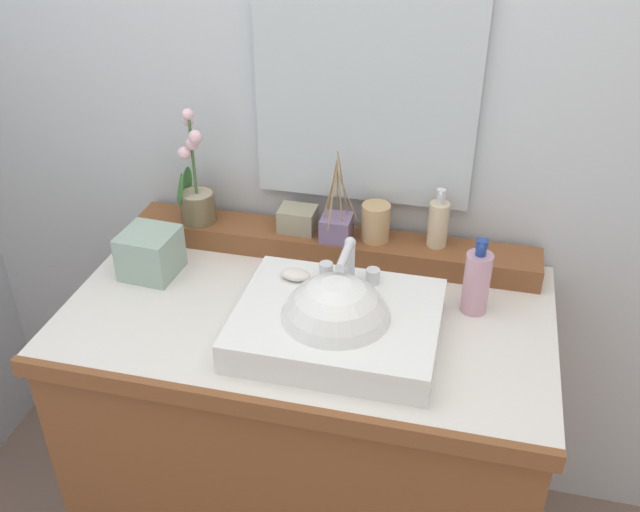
{
  "coord_description": "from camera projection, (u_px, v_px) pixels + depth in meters",
  "views": [
    {
      "loc": [
        0.34,
        -1.3,
        1.81
      ],
      "look_at": [
        0.04,
        -0.03,
        0.99
      ],
      "focal_mm": 39.77,
      "sensor_mm": 36.0,
      "label": 1
    }
  ],
  "objects": [
    {
      "name": "soap_dispenser",
      "position": [
        438.0,
        223.0,
        1.76
      ],
      "size": [
        0.05,
        0.05,
        0.16
      ],
      "color": "beige",
      "rests_on": "back_ledge"
    },
    {
      "name": "tissue_box",
      "position": [
        150.0,
        253.0,
        1.77
      ],
      "size": [
        0.14,
        0.14,
        0.12
      ],
      "primitive_type": "cube",
      "rotation": [
        0.0,
        0.0,
        -0.06
      ],
      "color": "#90A999",
      "rests_on": "vanity_cabinet"
    },
    {
      "name": "vanity_cabinet",
      "position": [
        309.0,
        434.0,
        1.88
      ],
      "size": [
        1.14,
        0.66,
        0.83
      ],
      "color": "brown",
      "rests_on": "ground"
    },
    {
      "name": "back_ledge",
      "position": [
        331.0,
        245.0,
        1.86
      ],
      "size": [
        1.07,
        0.12,
        0.06
      ],
      "primitive_type": "cube",
      "color": "brown",
      "rests_on": "vanity_cabinet"
    },
    {
      "name": "soap_bar",
      "position": [
        296.0,
        275.0,
        1.64
      ],
      "size": [
        0.07,
        0.04,
        0.02
      ],
      "primitive_type": "ellipsoid",
      "color": "silver",
      "rests_on": "sink_basin"
    },
    {
      "name": "sink_basin",
      "position": [
        336.0,
        327.0,
        1.55
      ],
      "size": [
        0.44,
        0.36,
        0.28
      ],
      "color": "white",
      "rests_on": "vanity_cabinet"
    },
    {
      "name": "wall_back",
      "position": [
        349.0,
        76.0,
        1.8
      ],
      "size": [
        3.0,
        0.2,
        2.5
      ],
      "primitive_type": "cube",
      "color": "silver",
      "rests_on": "ground"
    },
    {
      "name": "lotion_bottle",
      "position": [
        477.0,
        281.0,
        1.62
      ],
      "size": [
        0.06,
        0.06,
        0.19
      ],
      "color": "#C995A8",
      "rests_on": "vanity_cabinet"
    },
    {
      "name": "mirror",
      "position": [
        365.0,
        101.0,
        1.7
      ],
      "size": [
        0.54,
        0.02,
        0.53
      ],
      "primitive_type": "cube",
      "color": "silver"
    },
    {
      "name": "tumbler_cup",
      "position": [
        376.0,
        222.0,
        1.79
      ],
      "size": [
        0.07,
        0.07,
        0.1
      ],
      "primitive_type": "cylinder",
      "color": "tan",
      "rests_on": "back_ledge"
    },
    {
      "name": "potted_plant",
      "position": [
        196.0,
        193.0,
        1.86
      ],
      "size": [
        0.1,
        0.1,
        0.31
      ],
      "color": "brown",
      "rests_on": "back_ledge"
    },
    {
      "name": "reed_diffuser",
      "position": [
        336.0,
        227.0,
        1.8
      ],
      "size": [
        0.09,
        0.1,
        0.24
      ],
      "color": "slate",
      "rests_on": "back_ledge"
    },
    {
      "name": "trinket_box",
      "position": [
        298.0,
        219.0,
        1.84
      ],
      "size": [
        0.09,
        0.08,
        0.06
      ],
      "primitive_type": "cube",
      "rotation": [
        0.0,
        0.0,
        -0.01
      ],
      "color": "gray",
      "rests_on": "back_ledge"
    }
  ]
}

